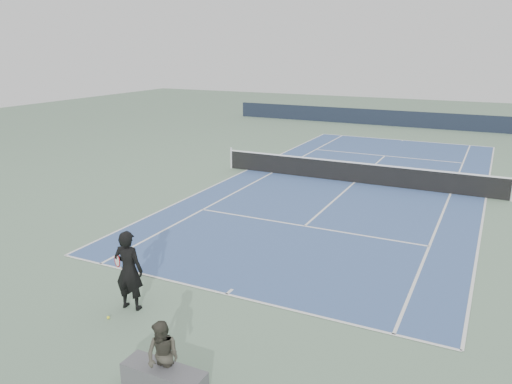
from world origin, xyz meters
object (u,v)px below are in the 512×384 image
at_px(tennis_player, 129,270).
at_px(spectator_bench, 164,368).
at_px(tennis_ball, 108,317).
at_px(tennis_net, 355,172).

distance_m(tennis_player, spectator_bench, 3.32).
bearing_deg(tennis_ball, tennis_player, 77.26).
xyz_separation_m(tennis_player, spectator_bench, (2.51, -2.12, -0.47)).
height_order(tennis_net, tennis_ball, tennis_net).
relative_size(tennis_ball, spectator_bench, 0.04).
height_order(tennis_player, tennis_ball, tennis_player).
xyz_separation_m(tennis_player, tennis_ball, (-0.14, -0.64, -0.94)).
distance_m(tennis_ball, spectator_bench, 3.08).
relative_size(tennis_net, tennis_ball, 182.54).
bearing_deg(tennis_ball, spectator_bench, -29.23).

